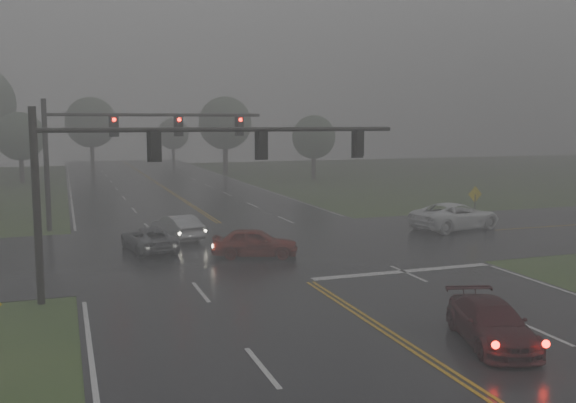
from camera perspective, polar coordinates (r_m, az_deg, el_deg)
name	(u,v)px	position (r m, az deg, el deg)	size (l,w,h in m)	color
main_road	(266,254)	(31.70, -1.96, -4.69)	(18.00, 160.00, 0.02)	black
cross_street	(255,247)	(33.58, -2.99, -4.03)	(120.00, 14.00, 0.02)	black
stop_bar	(403,272)	(28.43, 10.23, -6.19)	(8.50, 0.50, 0.01)	silver
sedan_maroon	(491,344)	(20.17, 17.56, -12.01)	(1.74, 4.29, 1.25)	#390A0E
sedan_red	(255,257)	(30.99, -2.94, -4.97)	(1.66, 4.12, 1.40)	maroon
sedan_silver	(177,239)	(36.07, -9.81, -3.34)	(1.44, 4.13, 1.36)	#ABADB2
car_grey	(149,251)	(33.12, -12.25, -4.34)	(2.01, 4.35, 1.21)	#595B61
pickup_white	(455,229)	(40.08, 14.61, -2.42)	(2.67, 5.79, 1.61)	white
signal_gantry_near	(161,163)	(24.33, -11.18, 3.40)	(14.02, 0.31, 7.02)	black
signal_gantry_far	(117,138)	(40.51, -15.00, 5.45)	(13.29, 0.40, 7.82)	black
sign_diamond_east	(475,199)	(41.84, 16.28, 0.22)	(1.03, 0.11, 2.47)	black
tree_nw_a	(20,136)	(73.29, -22.73, 5.36)	(5.09, 5.09, 7.48)	#332721
tree_ne_a	(225,123)	(79.46, -5.62, 6.94)	(6.47, 6.47, 9.51)	#332721
tree_n_mid	(91,122)	(87.53, -17.10, 6.74)	(6.57, 6.57, 9.65)	#332721
tree_e_near	(314,137)	(72.22, 2.30, 5.73)	(4.89, 4.89, 7.18)	#332721
tree_n_far	(173,134)	(99.69, -10.18, 5.93)	(4.73, 4.73, 6.95)	#332721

